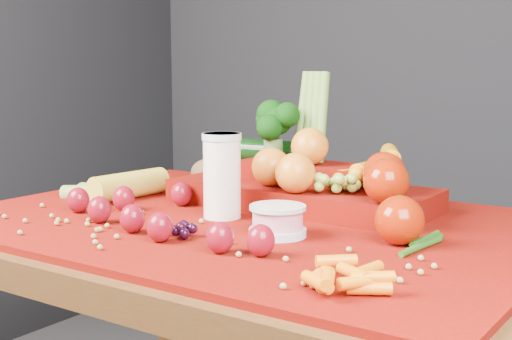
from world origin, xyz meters
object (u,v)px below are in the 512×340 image
Objects in this scene: table at (250,275)px; milk_glass at (222,173)px; yogurt_bowl at (278,220)px; produce_mound at (312,178)px.

milk_glass reaches higher than table.
milk_glass reaches higher than yogurt_bowl.
produce_mound is at bearing 107.17° from yogurt_bowl.
produce_mound is (0.04, 0.15, 0.17)m from table.
yogurt_bowl reaches higher than table.
yogurt_bowl is 0.16× the size of produce_mound.
table is 7.04× the size of milk_glass.
milk_glass is at bearing -159.08° from table.
table is 1.80× the size of produce_mound.
milk_glass is at bearing 159.00° from yogurt_bowl.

